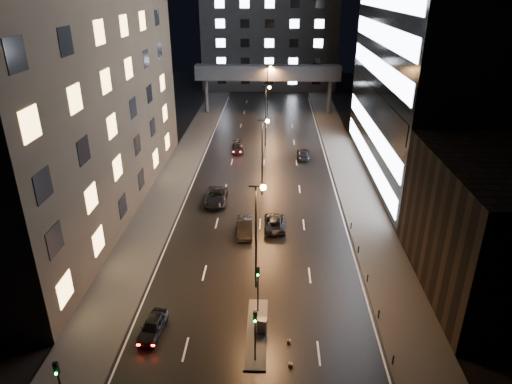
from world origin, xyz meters
TOP-DOWN VIEW (x-y plane):
  - ground at (0.00, 40.00)m, footprint 160.00×160.00m
  - sidewalk_left at (-12.50, 35.00)m, footprint 5.00×110.00m
  - sidewalk_right at (12.50, 35.00)m, footprint 5.00×110.00m
  - building_left at (-22.50, 24.00)m, footprint 15.00×48.00m
  - building_right_low at (20.00, 9.00)m, footprint 10.00×18.00m
  - building_right_glass at (25.00, 36.00)m, footprint 20.00×36.00m
  - building_far at (0.00, 98.00)m, footprint 34.00×14.00m
  - skybridge at (0.00, 70.00)m, footprint 30.00×3.00m
  - median_island at (0.30, 2.00)m, footprint 1.60×8.00m
  - traffic_signal_near at (0.30, 4.49)m, footprint 0.28×0.34m
  - traffic_signal_far at (0.30, -1.01)m, footprint 0.28×0.34m
  - traffic_signal_corner at (-11.50, -6.01)m, footprint 0.28×0.34m
  - bollard_row at (10.20, 6.50)m, footprint 0.12×25.12m
  - streetlight_near at (0.16, 8.00)m, footprint 1.45×0.50m
  - streetlight_mid_a at (0.16, 28.00)m, footprint 1.45×0.50m
  - streetlight_mid_b at (0.16, 48.00)m, footprint 1.45×0.50m
  - streetlight_far at (0.16, 68.00)m, footprint 1.45×0.50m
  - car_away_a at (-7.84, 1.65)m, footprint 1.99×4.10m
  - car_away_b at (-1.65, 17.80)m, footprint 2.00×4.85m
  - car_away_c at (-5.69, 25.38)m, footprint 2.75×5.78m
  - car_away_d at (-4.43, 44.74)m, footprint 2.35×4.65m
  - car_toward_a at (1.68, 19.17)m, footprint 2.39×5.04m
  - car_toward_b at (6.13, 42.27)m, footprint 2.20×4.93m
  - utility_cabinet at (0.70, 1.96)m, footprint 0.83×0.67m
  - cone_a at (2.85, -1.43)m, footprint 0.48×0.48m
  - cone_b at (2.79, 0.96)m, footprint 0.39×0.39m

SIDE VIEW (x-z plane):
  - ground at x=0.00m, z-range 0.00..0.00m
  - sidewalk_left at x=-12.50m, z-range 0.00..0.15m
  - sidewalk_right at x=12.50m, z-range 0.00..0.15m
  - median_island at x=0.30m, z-range 0.00..0.15m
  - cone_b at x=2.79m, z-range 0.00..0.49m
  - cone_a at x=2.85m, z-range 0.00..0.53m
  - bollard_row at x=10.20m, z-range 0.00..0.90m
  - car_away_d at x=-4.43m, z-range 0.00..1.29m
  - car_away_a at x=-7.84m, z-range 0.00..1.35m
  - car_toward_a at x=1.68m, z-range 0.00..1.39m
  - car_toward_b at x=6.13m, z-range 0.00..1.41m
  - utility_cabinet at x=0.70m, z-range 0.15..1.41m
  - car_away_b at x=-1.65m, z-range 0.00..1.56m
  - car_away_c at x=-5.69m, z-range 0.00..1.59m
  - traffic_signal_corner at x=-11.50m, z-range 0.74..5.14m
  - traffic_signal_near at x=0.30m, z-range 0.89..5.29m
  - traffic_signal_far at x=0.30m, z-range 0.89..5.29m
  - building_right_low at x=20.00m, z-range 0.00..12.00m
  - streetlight_near at x=0.16m, z-range 1.42..11.57m
  - streetlight_mid_a at x=0.16m, z-range 1.42..11.57m
  - streetlight_mid_b at x=0.16m, z-range 1.42..11.57m
  - streetlight_far at x=0.16m, z-range 1.42..11.57m
  - skybridge at x=0.00m, z-range 3.34..13.34m
  - building_far at x=0.00m, z-range 0.00..25.00m
  - building_left at x=-22.50m, z-range 0.00..40.00m
  - building_right_glass at x=25.00m, z-range 0.00..45.00m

